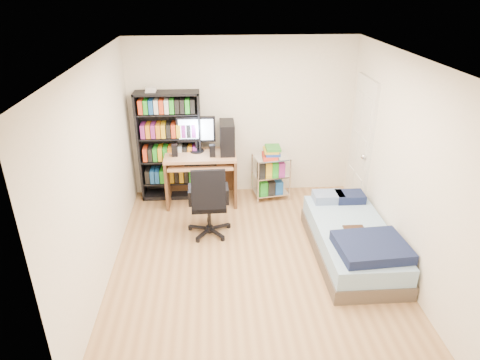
{
  "coord_description": "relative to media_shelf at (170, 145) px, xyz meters",
  "views": [
    {
      "loc": [
        -0.46,
        -4.47,
        3.26
      ],
      "look_at": [
        -0.14,
        0.4,
        0.94
      ],
      "focal_mm": 32.0,
      "sensor_mm": 36.0,
      "label": 1
    }
  ],
  "objects": [
    {
      "name": "bed",
      "position": [
        2.41,
        -1.84,
        -0.66
      ],
      "size": [
        0.92,
        1.85,
        0.53
      ],
      "color": "brown",
      "rests_on": "room"
    },
    {
      "name": "office_chair",
      "position": [
        0.59,
        -1.19,
        -0.56
      ],
      "size": [
        0.64,
        0.64,
        1.04
      ],
      "rotation": [
        0.0,
        0.0,
        0.03
      ],
      "color": "black",
      "rests_on": "room"
    },
    {
      "name": "computer_desk",
      "position": [
        0.58,
        -0.17,
        -0.15
      ],
      "size": [
        1.09,
        0.63,
        1.37
      ],
      "color": "tan",
      "rests_on": "room"
    },
    {
      "name": "media_shelf",
      "position": [
        0.0,
        0.0,
        0.0
      ],
      "size": [
        0.97,
        0.32,
        1.8
      ],
      "color": "black",
      "rests_on": "room"
    },
    {
      "name": "wire_cart",
      "position": [
        1.58,
        -0.15,
        -0.31
      ],
      "size": [
        0.6,
        0.48,
        0.88
      ],
      "rotation": [
        0.0,
        0.0,
        0.17
      ],
      "color": "silver",
      "rests_on": "room"
    },
    {
      "name": "room",
      "position": [
        1.14,
        -1.84,
        0.36
      ],
      "size": [
        3.58,
        4.08,
        2.58
      ],
      "color": "#A98054",
      "rests_on": "ground"
    },
    {
      "name": "door",
      "position": [
        2.86,
        -0.49,
        0.11
      ],
      "size": [
        0.12,
        0.8,
        2.0
      ],
      "color": "silver",
      "rests_on": "room"
    }
  ]
}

